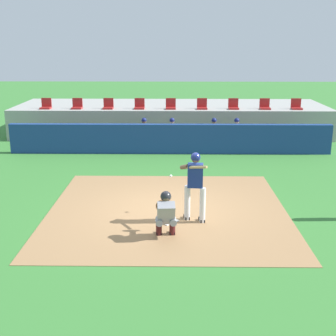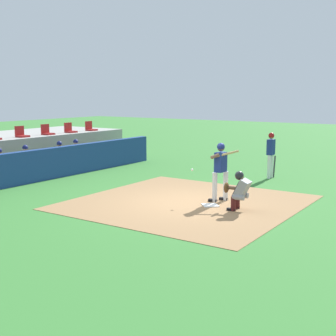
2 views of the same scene
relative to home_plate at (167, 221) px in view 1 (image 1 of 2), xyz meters
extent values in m
plane|color=#387A33|center=(0.00, 0.80, -0.02)|extent=(80.00, 80.00, 0.00)
cube|color=#9E754C|center=(0.00, 0.80, -0.02)|extent=(6.40, 6.40, 0.01)
cube|color=white|center=(0.00, 0.00, 0.00)|extent=(0.62, 0.62, 0.02)
cylinder|color=silver|center=(0.51, 0.13, 0.44)|extent=(0.15, 0.15, 0.92)
cylinder|color=silver|center=(0.89, -0.04, 0.44)|extent=(0.15, 0.15, 0.92)
cube|color=navy|center=(0.70, 0.05, 1.20)|extent=(0.40, 0.26, 0.60)
sphere|color=brown|center=(0.70, 0.05, 1.63)|extent=(0.21, 0.21, 0.21)
sphere|color=navy|center=(0.70, 0.05, 1.66)|extent=(0.24, 0.24, 0.24)
cylinder|color=brown|center=(0.43, 0.09, 1.41)|extent=(0.25, 0.25, 0.17)
cylinder|color=brown|center=(0.62, 0.12, 1.41)|extent=(0.57, 0.18, 0.18)
cylinder|color=tan|center=(0.65, -0.13, 1.45)|extent=(0.65, 0.64, 0.24)
cube|color=black|center=(0.50, 0.19, 0.02)|extent=(0.17, 0.28, 0.09)
cube|color=black|center=(0.88, 0.02, 0.02)|extent=(0.17, 0.28, 0.09)
cylinder|color=gray|center=(-0.17, -0.98, 0.40)|extent=(0.18, 0.33, 0.16)
cylinder|color=#4C1919|center=(-0.18, -0.83, 0.19)|extent=(0.14, 0.14, 0.42)
cube|color=black|center=(-0.19, -0.77, 0.02)|extent=(0.13, 0.25, 0.08)
cylinder|color=gray|center=(0.15, -0.96, 0.40)|extent=(0.18, 0.33, 0.16)
cylinder|color=#4C1919|center=(0.14, -0.81, 0.19)|extent=(0.14, 0.14, 0.42)
cube|color=black|center=(0.13, -0.75, 0.02)|extent=(0.13, 0.25, 0.08)
cube|color=gray|center=(-0.01, -1.02, 0.62)|extent=(0.43, 0.47, 0.57)
cube|color=#2D2D33|center=(-0.02, -0.90, 0.62)|extent=(0.40, 0.28, 0.45)
sphere|color=brown|center=(-0.01, -0.94, 0.96)|extent=(0.21, 0.21, 0.21)
sphere|color=#232328|center=(-0.01, -0.92, 0.98)|extent=(0.25, 0.25, 0.25)
cylinder|color=brown|center=(-0.06, -0.80, 0.62)|extent=(0.13, 0.46, 0.10)
ellipsoid|color=brown|center=(-0.12, -0.57, 0.62)|extent=(0.29, 0.14, 0.30)
sphere|color=white|center=(0.09, 0.68, 0.99)|extent=(0.07, 0.07, 0.07)
cube|color=navy|center=(0.00, 7.30, 0.58)|extent=(13.00, 0.30, 1.20)
cube|color=olive|center=(0.00, 8.30, 0.20)|extent=(11.80, 0.44, 0.45)
cylinder|color=#939399|center=(-1.25, 8.05, 0.47)|extent=(0.15, 0.40, 0.15)
cylinder|color=#939399|center=(-1.25, 7.85, 0.20)|extent=(0.13, 0.13, 0.45)
cube|color=maroon|center=(-1.25, 7.80, 0.02)|extent=(0.11, 0.24, 0.08)
cylinder|color=#939399|center=(-0.99, 8.05, 0.47)|extent=(0.15, 0.40, 0.15)
cylinder|color=#939399|center=(-0.99, 7.85, 0.20)|extent=(0.13, 0.13, 0.45)
cube|color=maroon|center=(-0.99, 7.80, 0.02)|extent=(0.11, 0.24, 0.08)
cube|color=gray|center=(-1.12, 8.27, 0.74)|extent=(0.36, 0.22, 0.54)
sphere|color=#996B4C|center=(-1.12, 8.27, 1.13)|extent=(0.20, 0.20, 0.20)
sphere|color=navy|center=(-1.12, 8.27, 1.17)|extent=(0.22, 0.22, 0.22)
cylinder|color=#996B4C|center=(-1.32, 8.13, 0.63)|extent=(0.09, 0.41, 0.22)
cylinder|color=#996B4C|center=(-0.92, 8.13, 0.63)|extent=(0.09, 0.41, 0.22)
cylinder|color=#939399|center=(-0.06, 8.05, 0.47)|extent=(0.15, 0.40, 0.15)
cylinder|color=#939399|center=(-0.06, 7.85, 0.20)|extent=(0.13, 0.13, 0.45)
cube|color=maroon|center=(-0.06, 7.80, 0.02)|extent=(0.11, 0.24, 0.08)
cylinder|color=#939399|center=(0.20, 8.05, 0.47)|extent=(0.15, 0.40, 0.15)
cylinder|color=#939399|center=(0.20, 7.85, 0.20)|extent=(0.13, 0.13, 0.45)
cube|color=maroon|center=(0.20, 7.80, 0.02)|extent=(0.11, 0.24, 0.08)
cube|color=gray|center=(0.07, 8.27, 0.74)|extent=(0.36, 0.22, 0.54)
sphere|color=tan|center=(0.07, 8.27, 1.13)|extent=(0.20, 0.20, 0.20)
sphere|color=navy|center=(0.07, 8.27, 1.17)|extent=(0.22, 0.22, 0.22)
cylinder|color=tan|center=(-0.13, 8.13, 0.63)|extent=(0.09, 0.41, 0.22)
cylinder|color=tan|center=(0.27, 8.13, 0.63)|extent=(0.09, 0.41, 0.22)
cylinder|color=#939399|center=(1.72, 8.05, 0.47)|extent=(0.15, 0.40, 0.15)
cylinder|color=#939399|center=(1.72, 7.85, 0.20)|extent=(0.13, 0.13, 0.45)
cube|color=maroon|center=(1.72, 7.80, 0.02)|extent=(0.11, 0.24, 0.08)
cylinder|color=#939399|center=(1.98, 8.05, 0.47)|extent=(0.15, 0.40, 0.15)
cylinder|color=#939399|center=(1.98, 7.85, 0.20)|extent=(0.13, 0.13, 0.45)
cube|color=maroon|center=(1.98, 7.80, 0.02)|extent=(0.11, 0.24, 0.08)
cube|color=gray|center=(1.85, 8.27, 0.74)|extent=(0.36, 0.22, 0.54)
sphere|color=#996B4C|center=(1.85, 8.27, 1.13)|extent=(0.20, 0.20, 0.20)
sphere|color=navy|center=(1.85, 8.27, 1.17)|extent=(0.22, 0.22, 0.22)
cylinder|color=#996B4C|center=(1.65, 8.13, 0.63)|extent=(0.09, 0.41, 0.22)
cylinder|color=#996B4C|center=(2.05, 8.13, 0.63)|extent=(0.09, 0.41, 0.22)
cylinder|color=#939399|center=(2.68, 8.05, 0.47)|extent=(0.15, 0.40, 0.15)
cylinder|color=#939399|center=(2.68, 7.85, 0.20)|extent=(0.13, 0.13, 0.45)
cube|color=maroon|center=(2.68, 7.80, 0.02)|extent=(0.11, 0.24, 0.08)
cylinder|color=#939399|center=(2.94, 8.05, 0.47)|extent=(0.15, 0.40, 0.15)
cylinder|color=#939399|center=(2.94, 7.85, 0.20)|extent=(0.13, 0.13, 0.45)
cube|color=maroon|center=(2.94, 7.80, 0.02)|extent=(0.11, 0.24, 0.08)
cube|color=gray|center=(2.81, 8.27, 0.74)|extent=(0.36, 0.22, 0.54)
sphere|color=tan|center=(2.81, 8.27, 1.13)|extent=(0.20, 0.20, 0.20)
sphere|color=navy|center=(2.81, 8.27, 1.17)|extent=(0.22, 0.22, 0.22)
cylinder|color=tan|center=(2.61, 8.13, 0.63)|extent=(0.09, 0.41, 0.22)
cylinder|color=tan|center=(3.01, 8.13, 0.63)|extent=(0.09, 0.41, 0.22)
cube|color=#9E9E99|center=(0.00, 11.70, 0.68)|extent=(15.00, 4.40, 1.40)
cube|color=#A51E1E|center=(-5.78, 10.10, 1.42)|extent=(0.46, 0.46, 0.08)
cube|color=#A51E1E|center=(-5.78, 10.30, 1.66)|extent=(0.46, 0.06, 0.40)
cube|color=#A51E1E|center=(-4.33, 10.10, 1.42)|extent=(0.46, 0.46, 0.08)
cube|color=#A51E1E|center=(-4.33, 10.30, 1.66)|extent=(0.46, 0.06, 0.40)
cube|color=#A51E1E|center=(-2.89, 10.10, 1.42)|extent=(0.46, 0.46, 0.08)
cube|color=#A51E1E|center=(-2.89, 10.30, 1.66)|extent=(0.46, 0.06, 0.40)
cube|color=#A51E1E|center=(-1.44, 10.10, 1.42)|extent=(0.46, 0.46, 0.08)
cube|color=#A51E1E|center=(-1.44, 10.30, 1.66)|extent=(0.46, 0.06, 0.40)
cube|color=#A51E1E|center=(0.00, 10.10, 1.42)|extent=(0.46, 0.46, 0.08)
cube|color=#A51E1E|center=(0.00, 10.30, 1.66)|extent=(0.46, 0.06, 0.40)
cube|color=#A51E1E|center=(1.44, 10.10, 1.42)|extent=(0.46, 0.46, 0.08)
cube|color=#A51E1E|center=(1.44, 10.30, 1.66)|extent=(0.46, 0.06, 0.40)
cube|color=#A51E1E|center=(2.89, 10.10, 1.42)|extent=(0.46, 0.46, 0.08)
cube|color=#A51E1E|center=(2.89, 10.30, 1.66)|extent=(0.46, 0.06, 0.40)
cube|color=#A51E1E|center=(4.33, 10.10, 1.42)|extent=(0.46, 0.46, 0.08)
cube|color=#A51E1E|center=(4.33, 10.30, 1.66)|extent=(0.46, 0.06, 0.40)
cube|color=#A51E1E|center=(5.78, 10.10, 1.42)|extent=(0.46, 0.46, 0.08)
cube|color=#A51E1E|center=(5.78, 10.30, 1.66)|extent=(0.46, 0.06, 0.40)
camera|label=1|loc=(0.18, -10.77, 4.43)|focal=48.63mm
camera|label=2|loc=(-11.71, -6.38, 3.24)|focal=49.57mm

